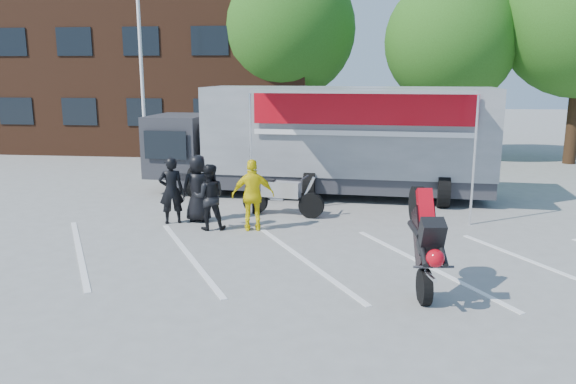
% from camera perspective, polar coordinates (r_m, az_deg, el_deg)
% --- Properties ---
extents(ground, '(100.00, 100.00, 0.00)m').
position_cam_1_polar(ground, '(10.51, 0.09, -8.68)').
color(ground, gray).
rests_on(ground, ground).
extents(parking_bay_lines, '(18.09, 13.33, 0.01)m').
position_cam_1_polar(parking_bay_lines, '(11.44, 0.69, -6.88)').
color(parking_bay_lines, white).
rests_on(parking_bay_lines, ground).
extents(office_building, '(18.00, 8.00, 7.00)m').
position_cam_1_polar(office_building, '(29.91, -15.36, 11.27)').
color(office_building, '#4F2A19').
rests_on(office_building, ground).
extents(flagpole, '(1.61, 0.12, 8.00)m').
position_cam_1_polar(flagpole, '(21.14, -14.18, 15.36)').
color(flagpole, white).
rests_on(flagpole, ground).
extents(tree_left, '(6.12, 6.12, 8.64)m').
position_cam_1_polar(tree_left, '(26.01, -0.15, 16.18)').
color(tree_left, '#382314').
rests_on(tree_left, ground).
extents(tree_mid, '(5.44, 5.44, 7.68)m').
position_cam_1_polar(tree_mid, '(25.08, 16.18, 14.44)').
color(tree_mid, '#382314').
rests_on(tree_mid, ground).
extents(transporter_truck, '(10.61, 5.60, 3.29)m').
position_cam_1_polar(transporter_truck, '(17.35, 4.26, -0.33)').
color(transporter_truck, '#94979D').
rests_on(transporter_truck, ground).
extents(parked_motorcycle, '(2.37, 1.17, 1.19)m').
position_cam_1_polar(parked_motorcycle, '(14.86, -0.52, -2.42)').
color(parked_motorcycle, silver).
rests_on(parked_motorcycle, ground).
extents(stunt_bike_rider, '(1.01, 1.81, 2.03)m').
position_cam_1_polar(stunt_bike_rider, '(10.27, 12.77, -9.51)').
color(stunt_bike_rider, black).
rests_on(stunt_bike_rider, ground).
extents(spectator_leather_a, '(0.89, 0.63, 1.70)m').
position_cam_1_polar(spectator_leather_a, '(14.32, -9.11, 0.37)').
color(spectator_leather_a, black).
rests_on(spectator_leather_a, ground).
extents(spectator_leather_b, '(0.72, 0.61, 1.68)m').
position_cam_1_polar(spectator_leather_b, '(14.26, -11.77, 0.15)').
color(spectator_leather_b, black).
rests_on(spectator_leather_b, ground).
extents(spectator_leather_c, '(0.89, 0.75, 1.59)m').
position_cam_1_polar(spectator_leather_c, '(13.55, -8.01, -0.51)').
color(spectator_leather_c, black).
rests_on(spectator_leather_c, ground).
extents(spectator_hivis, '(1.07, 0.61, 1.72)m').
position_cam_1_polar(spectator_hivis, '(13.34, -3.57, -0.33)').
color(spectator_hivis, yellow).
rests_on(spectator_hivis, ground).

